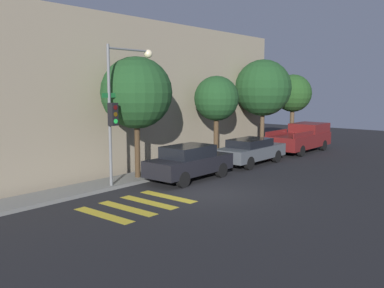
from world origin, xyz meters
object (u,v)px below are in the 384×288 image
object	(u,v)px
sedan_middle	(251,150)
tree_midblock	(216,99)
traffic_light_pole	(120,98)
tree_behind_truck	(293,94)
tree_far_end	(263,88)
pickup_truck	(301,138)
sedan_near_corner	(189,162)
tree_near_corner	(136,93)

from	to	relation	value
sedan_middle	tree_midblock	distance (m)	3.33
traffic_light_pole	tree_behind_truck	world-z (taller)	traffic_light_pole
traffic_light_pole	tree_far_end	size ratio (longest dim) A/B	0.99
sedan_middle	tree_midblock	xyz separation A→B (m)	(-0.79, 1.72, 2.74)
pickup_truck	tree_midblock	distance (m)	7.58
traffic_light_pole	sedan_near_corner	size ratio (longest dim) A/B	1.34
pickup_truck	tree_midblock	bearing A→B (deg)	165.97
sedan_near_corner	tree_midblock	bearing A→B (deg)	21.78
sedan_near_corner	tree_behind_truck	bearing A→B (deg)	7.40
tree_midblock	pickup_truck	bearing A→B (deg)	-14.03
traffic_light_pole	pickup_truck	size ratio (longest dim) A/B	1.09
tree_midblock	sedan_middle	bearing A→B (deg)	-65.50
sedan_near_corner	tree_near_corner	xyz separation A→B (m)	(-1.52, 1.72, 3.05)
sedan_middle	tree_far_end	distance (m)	5.54
sedan_near_corner	tree_behind_truck	distance (m)	13.69
pickup_truck	tree_midblock	size ratio (longest dim) A/B	1.12
sedan_middle	tree_midblock	bearing A→B (deg)	114.50
sedan_middle	tree_far_end	xyz separation A→B (m)	(4.09, 1.72, 3.32)
tree_midblock	tree_far_end	world-z (taller)	tree_far_end
tree_behind_truck	sedan_near_corner	bearing A→B (deg)	-172.60
tree_near_corner	tree_far_end	distance (m)	10.71
sedan_middle	pickup_truck	xyz separation A→B (m)	(6.12, 0.00, 0.15)
sedan_near_corner	sedan_middle	bearing A→B (deg)	0.00
sedan_near_corner	tree_behind_truck	xyz separation A→B (m)	(13.28, 1.72, 2.86)
traffic_light_pole	pickup_truck	xyz separation A→B (m)	(14.04, -1.27, -2.78)
traffic_light_pole	sedan_middle	world-z (taller)	traffic_light_pole
sedan_middle	tree_behind_truck	world-z (taller)	tree_behind_truck
tree_midblock	tree_far_end	bearing A→B (deg)	0.00
tree_midblock	tree_far_end	xyz separation A→B (m)	(4.88, 0.00, 0.58)
tree_far_end	tree_behind_truck	world-z (taller)	tree_far_end
traffic_light_pole	sedan_middle	xyz separation A→B (m)	(7.92, -1.27, -2.93)
sedan_middle	tree_near_corner	distance (m)	7.52
tree_far_end	tree_behind_truck	size ratio (longest dim) A/B	1.16
tree_behind_truck	pickup_truck	bearing A→B (deg)	-140.01
sedan_near_corner	tree_far_end	xyz separation A→B (m)	(9.20, 1.72, 3.26)
sedan_middle	pickup_truck	size ratio (longest dim) A/B	0.86
sedan_near_corner	tree_midblock	world-z (taller)	tree_midblock
sedan_middle	sedan_near_corner	bearing A→B (deg)	180.00
tree_near_corner	tree_far_end	xyz separation A→B (m)	(10.71, -0.00, 0.21)
tree_near_corner	pickup_truck	bearing A→B (deg)	-7.71
tree_behind_truck	tree_far_end	bearing A→B (deg)	-180.00
traffic_light_pole	pickup_truck	world-z (taller)	traffic_light_pole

